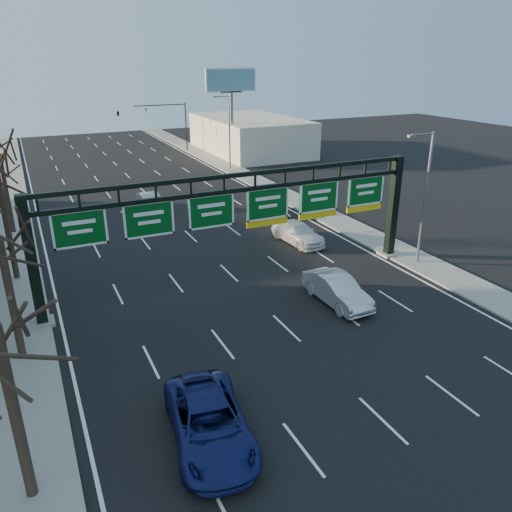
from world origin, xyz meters
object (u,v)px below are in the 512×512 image
sign_gantry (243,214)px  car_white_wagon (298,233)px  car_blue_suv (209,423)px  car_silver_sedan (337,290)px

sign_gantry → car_white_wagon: 9.48m
sign_gantry → car_white_wagon: bearing=36.8°
car_blue_suv → car_white_wagon: 22.08m
sign_gantry → car_white_wagon: size_ratio=4.72×
sign_gantry → car_white_wagon: sign_gantry is taller
car_blue_suv → car_silver_sedan: (10.68, 7.46, 0.00)m
car_silver_sedan → car_white_wagon: size_ratio=0.97×
car_silver_sedan → car_blue_suv: bearing=-146.4°
sign_gantry → car_silver_sedan: bearing=-50.1°
sign_gantry → car_silver_sedan: size_ratio=4.86×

